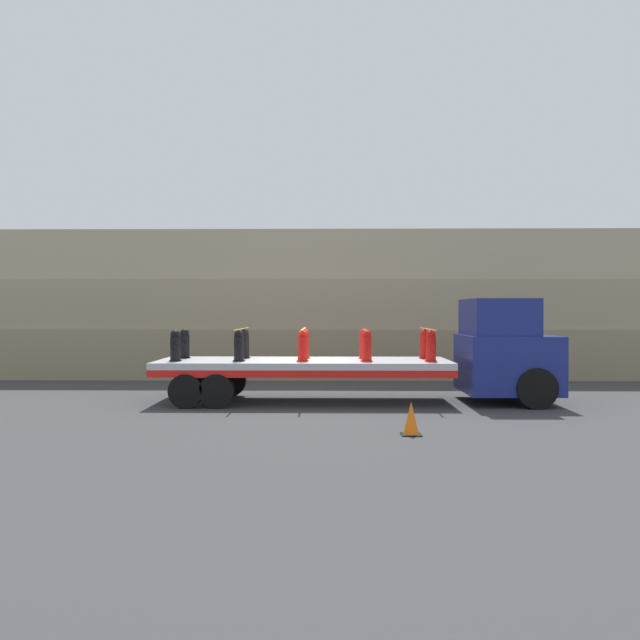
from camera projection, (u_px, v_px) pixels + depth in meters
ground_plane at (304, 402)px, 17.93m from camera, size 120.00×120.00×0.00m
rock_cliff at (311, 305)px, 25.00m from camera, size 60.00×3.30×5.74m
truck_cab at (508, 352)px, 17.83m from camera, size 2.54×2.71×2.97m
flatbed_trailer at (285, 368)px, 17.93m from camera, size 8.33×2.69×1.22m
fire_hydrant_black_near_0 at (175, 346)px, 17.39m from camera, size 0.35×0.58×0.88m
fire_hydrant_black_far_0 at (185, 344)px, 18.53m from camera, size 0.35×0.58×0.88m
fire_hydrant_black_near_1 at (239, 346)px, 17.37m from camera, size 0.35×0.58×0.88m
fire_hydrant_black_far_1 at (244, 344)px, 18.51m from camera, size 0.35×0.58×0.88m
fire_hydrant_red_near_2 at (303, 346)px, 17.34m from camera, size 0.35×0.58×0.88m
fire_hydrant_red_far_2 at (304, 344)px, 18.48m from camera, size 0.35×0.58×0.88m
fire_hydrant_red_near_3 at (367, 346)px, 17.31m from camera, size 0.35×0.58×0.88m
fire_hydrant_red_far_3 at (364, 344)px, 18.46m from camera, size 0.35×0.58×0.88m
fire_hydrant_red_near_4 at (431, 346)px, 17.29m from camera, size 0.35×0.58×0.88m
fire_hydrant_red_far_4 at (425, 344)px, 18.43m from camera, size 0.35×0.58×0.88m
cargo_strap_rear at (242, 329)px, 17.93m from camera, size 0.05×2.80×0.01m
cargo_strap_middle at (304, 329)px, 17.90m from camera, size 0.05×2.80×0.01m
cargo_strap_front at (428, 329)px, 17.85m from camera, size 0.05×2.80×0.01m
traffic_cone at (411, 419)px, 13.14m from camera, size 0.42×0.42×0.71m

